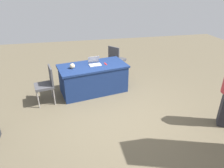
{
  "coord_description": "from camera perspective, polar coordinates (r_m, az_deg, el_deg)",
  "views": [
    {
      "loc": [
        0.94,
        3.73,
        2.77
      ],
      "look_at": [
        0.14,
        0.01,
        0.9
      ],
      "focal_mm": 33.24,
      "sensor_mm": 36.0,
      "label": 1
    }
  ],
  "objects": [
    {
      "name": "yarn_ball",
      "position": [
        5.44,
        -10.85,
        4.88
      ],
      "size": [
        0.13,
        0.13,
        0.13
      ],
      "primitive_type": "sphere",
      "color": "beige",
      "rests_on": "table_foreground"
    },
    {
      "name": "chair_tucked_left",
      "position": [
        6.84,
        1.11,
        7.15
      ],
      "size": [
        0.62,
        0.62,
        0.94
      ],
      "rotation": [
        0.0,
        0.0,
        2.28
      ],
      "color": "#9E9993",
      "rests_on": "ground"
    },
    {
      "name": "laptop_silver",
      "position": [
        5.63,
        -4.79,
        5.73
      ],
      "size": [
        0.35,
        0.33,
        0.21
      ],
      "rotation": [
        0.0,
        0.0,
        0.13
      ],
      "color": "silver",
      "rests_on": "table_foreground"
    },
    {
      "name": "table_foreground",
      "position": [
        5.75,
        -5.2,
        1.58
      ],
      "size": [
        1.95,
        1.24,
        0.77
      ],
      "rotation": [
        0.0,
        0.0,
        0.19
      ],
      "color": "navy",
      "rests_on": "ground"
    },
    {
      "name": "ground_plane",
      "position": [
        4.74,
        1.69,
        -9.56
      ],
      "size": [
        14.4,
        14.4,
        0.0
      ],
      "primitive_type": "plane",
      "color": "brown"
    },
    {
      "name": "scissors_red",
      "position": [
        5.67,
        -1.8,
        5.58
      ],
      "size": [
        0.06,
        0.18,
        0.01
      ],
      "primitive_type": "cube",
      "rotation": [
        0.0,
        0.0,
        1.72
      ],
      "color": "red",
      "rests_on": "table_foreground"
    },
    {
      "name": "chair_tucked_right",
      "position": [
        5.35,
        -17.57,
        0.33
      ],
      "size": [
        0.52,
        0.52,
        0.95
      ],
      "rotation": [
        0.0,
        0.0,
        -1.37
      ],
      "color": "#9E9993",
      "rests_on": "ground"
    }
  ]
}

